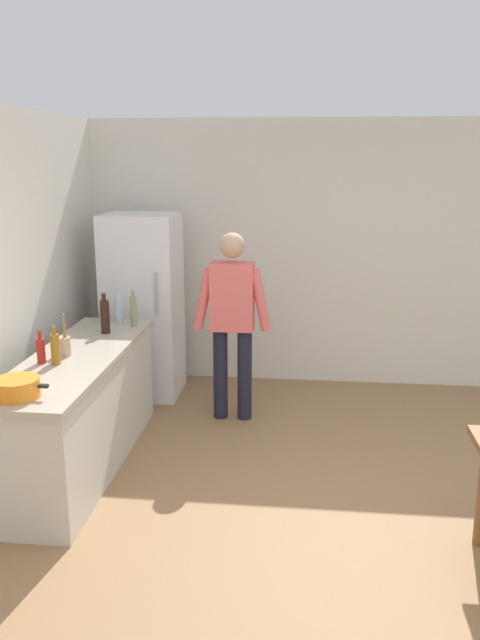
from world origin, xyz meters
name	(u,v)px	position (x,y,z in m)	size (l,w,h in m)	color
ground_plane	(347,540)	(0.00, 0.00, 0.00)	(14.00, 14.00, 0.00)	#936D47
wall_back	(338,255)	(0.00, 3.00, 1.35)	(6.40, 0.12, 2.70)	silver
kitchen_counter	(80,411)	(-2.00, 0.80, 0.45)	(0.64, 2.20, 0.90)	beige
refrigerator	(143,306)	(-1.90, 2.40, 0.90)	(0.70, 0.67, 1.80)	white
person	(232,314)	(-0.95, 1.85, 0.98)	(0.70, 0.22, 1.70)	#1E1E2D
cooking_pot	(17,388)	(-2.05, -0.08, 0.96)	(0.40, 0.28, 0.12)	orange
utensil_jar	(63,345)	(-2.08, 0.77, 0.98)	(0.11, 0.11, 0.32)	tan
bottle_oil_amber	(55,348)	(-2.06, 0.57, 1.02)	(0.06, 0.06, 0.28)	#996619
bottle_wine_dark	(105,316)	(-1.96, 1.40, 1.05)	(0.08, 0.08, 0.34)	black
bottle_water_clear	(119,309)	(-1.95, 1.76, 1.03)	(0.07, 0.07, 0.30)	silver
bottle_beer_brown	(103,310)	(-2.09, 1.76, 1.01)	(0.06, 0.06, 0.26)	#5B3314
bottle_vinegar_tall	(134,311)	(-1.79, 1.64, 1.04)	(0.06, 0.06, 0.32)	gray
bottle_sauce_red	(41,350)	(-2.17, 0.58, 1.00)	(0.06, 0.06, 0.24)	#B22319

